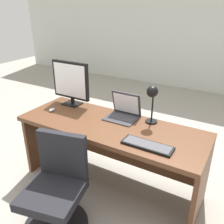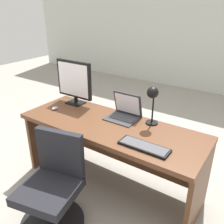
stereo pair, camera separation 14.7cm
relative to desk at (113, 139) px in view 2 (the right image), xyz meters
name	(u,v)px [view 2 (the right image)]	position (x,y,z in m)	size (l,w,h in m)	color
ground	(165,130)	(0.00, 1.46, -0.54)	(12.00, 12.00, 0.00)	gray
back_wall	(216,25)	(0.00, 3.68, 0.86)	(10.00, 0.10, 2.80)	silver
desk	(113,139)	(0.00, 0.00, 0.00)	(1.86, 0.68, 0.73)	#56331E
monitor	(74,81)	(-0.65, 0.18, 0.47)	(0.47, 0.16, 0.50)	black
laptop	(125,110)	(0.03, 0.18, 0.27)	(0.32, 0.27, 0.26)	#2D2D33
keyboard	(144,146)	(0.47, -0.23, 0.20)	(0.43, 0.14, 0.02)	black
mouse	(55,108)	(-0.71, -0.10, 0.21)	(0.04, 0.08, 0.03)	#B7BABF
desk_lamp	(153,97)	(0.32, 0.18, 0.47)	(0.12, 0.14, 0.38)	black
office_chair	(53,191)	(-0.13, -0.72, -0.20)	(0.56, 0.57, 0.83)	black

